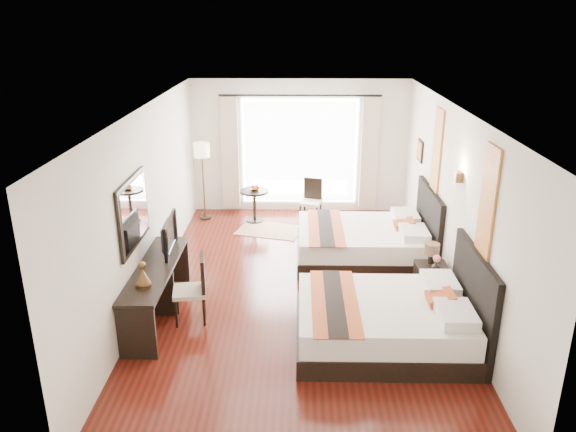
{
  "coord_description": "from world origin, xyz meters",
  "views": [
    {
      "loc": [
        -0.02,
        -7.8,
        4.06
      ],
      "look_at": [
        -0.18,
        0.4,
        1.07
      ],
      "focal_mm": 35.0,
      "sensor_mm": 36.0,
      "label": 1
    }
  ],
  "objects_px": {
    "floor_lamp": "(202,155)",
    "side_table": "(255,206)",
    "vase": "(436,269)",
    "television": "(164,235)",
    "nightstand": "(431,284)",
    "console_desk": "(157,291)",
    "table_lamp": "(432,251)",
    "window_chair": "(311,209)",
    "bed_far": "(367,242)",
    "fruit_bowl": "(255,189)",
    "desk_chair": "(192,301)",
    "bed_near": "(390,320)"
  },
  "relations": [
    {
      "from": "table_lamp",
      "to": "window_chair",
      "type": "distance_m",
      "value": 3.67
    },
    {
      "from": "table_lamp",
      "to": "fruit_bowl",
      "type": "xyz_separation_m",
      "value": [
        -2.86,
        3.13,
        -0.05
      ]
    },
    {
      "from": "floor_lamp",
      "to": "window_chair",
      "type": "distance_m",
      "value": 2.46
    },
    {
      "from": "vase",
      "to": "floor_lamp",
      "type": "bearing_deg",
      "value": 137.82
    },
    {
      "from": "fruit_bowl",
      "to": "window_chair",
      "type": "xyz_separation_m",
      "value": [
        1.14,
        0.07,
        -0.43
      ]
    },
    {
      "from": "window_chair",
      "to": "bed_far",
      "type": "bearing_deg",
      "value": 42.08
    },
    {
      "from": "desk_chair",
      "to": "fruit_bowl",
      "type": "height_order",
      "value": "desk_chair"
    },
    {
      "from": "bed_far",
      "to": "vase",
      "type": "bearing_deg",
      "value": -62.67
    },
    {
      "from": "side_table",
      "to": "vase",
      "type": "bearing_deg",
      "value": -49.68
    },
    {
      "from": "table_lamp",
      "to": "floor_lamp",
      "type": "xyz_separation_m",
      "value": [
        -3.93,
        3.32,
        0.61
      ]
    },
    {
      "from": "nightstand",
      "to": "vase",
      "type": "distance_m",
      "value": 0.31
    },
    {
      "from": "desk_chair",
      "to": "side_table",
      "type": "bearing_deg",
      "value": -107.6
    },
    {
      "from": "nightstand",
      "to": "vase",
      "type": "height_order",
      "value": "vase"
    },
    {
      "from": "bed_far",
      "to": "fruit_bowl",
      "type": "bearing_deg",
      "value": 138.74
    },
    {
      "from": "floor_lamp",
      "to": "side_table",
      "type": "bearing_deg",
      "value": -9.06
    },
    {
      "from": "nightstand",
      "to": "window_chair",
      "type": "xyz_separation_m",
      "value": [
        -1.73,
        3.35,
        -0.0
      ]
    },
    {
      "from": "vase",
      "to": "side_table",
      "type": "bearing_deg",
      "value": 130.32
    },
    {
      "from": "bed_far",
      "to": "fruit_bowl",
      "type": "distance_m",
      "value": 2.79
    },
    {
      "from": "table_lamp",
      "to": "console_desk",
      "type": "relative_size",
      "value": 0.16
    },
    {
      "from": "bed_near",
      "to": "desk_chair",
      "type": "distance_m",
      "value": 2.72
    },
    {
      "from": "floor_lamp",
      "to": "fruit_bowl",
      "type": "height_order",
      "value": "floor_lamp"
    },
    {
      "from": "floor_lamp",
      "to": "side_table",
      "type": "xyz_separation_m",
      "value": [
        1.05,
        -0.17,
        -1.02
      ]
    },
    {
      "from": "nightstand",
      "to": "desk_chair",
      "type": "xyz_separation_m",
      "value": [
        -3.46,
        -0.63,
        0.02
      ]
    },
    {
      "from": "vase",
      "to": "television",
      "type": "height_order",
      "value": "television"
    },
    {
      "from": "console_desk",
      "to": "window_chair",
      "type": "bearing_deg",
      "value": 60.04
    },
    {
      "from": "nightstand",
      "to": "side_table",
      "type": "xyz_separation_m",
      "value": [
        -2.88,
        3.31,
        0.06
      ]
    },
    {
      "from": "floor_lamp",
      "to": "desk_chair",
      "type": "bearing_deg",
      "value": -83.39
    },
    {
      "from": "table_lamp",
      "to": "fruit_bowl",
      "type": "bearing_deg",
      "value": 132.45
    },
    {
      "from": "console_desk",
      "to": "floor_lamp",
      "type": "relative_size",
      "value": 1.38
    },
    {
      "from": "side_table",
      "to": "console_desk",
      "type": "bearing_deg",
      "value": -105.78
    },
    {
      "from": "bed_near",
      "to": "television",
      "type": "xyz_separation_m",
      "value": [
        -3.14,
        1.2,
        0.68
      ]
    },
    {
      "from": "nightstand",
      "to": "window_chair",
      "type": "relative_size",
      "value": 0.64
    },
    {
      "from": "bed_far",
      "to": "vase",
      "type": "relative_size",
      "value": 17.75
    },
    {
      "from": "desk_chair",
      "to": "bed_near",
      "type": "bearing_deg",
      "value": 159.51
    },
    {
      "from": "nightstand",
      "to": "console_desk",
      "type": "bearing_deg",
      "value": -172.65
    },
    {
      "from": "bed_far",
      "to": "side_table",
      "type": "height_order",
      "value": "bed_far"
    },
    {
      "from": "window_chair",
      "to": "bed_near",
      "type": "bearing_deg",
      "value": 27.52
    },
    {
      "from": "bed_near",
      "to": "television",
      "type": "height_order",
      "value": "bed_near"
    },
    {
      "from": "television",
      "to": "vase",
      "type": "bearing_deg",
      "value": -94.74
    },
    {
      "from": "desk_chair",
      "to": "vase",
      "type": "bearing_deg",
      "value": 179.41
    },
    {
      "from": "side_table",
      "to": "nightstand",
      "type": "bearing_deg",
      "value": -48.96
    },
    {
      "from": "bed_near",
      "to": "window_chair",
      "type": "xyz_separation_m",
      "value": [
        -0.94,
        4.51,
        -0.06
      ]
    },
    {
      "from": "fruit_bowl",
      "to": "side_table",
      "type": "bearing_deg",
      "value": 109.2
    },
    {
      "from": "television",
      "to": "desk_chair",
      "type": "bearing_deg",
      "value": -147.07
    },
    {
      "from": "console_desk",
      "to": "side_table",
      "type": "bearing_deg",
      "value": 74.22
    },
    {
      "from": "bed_near",
      "to": "floor_lamp",
      "type": "bearing_deg",
      "value": 124.12
    },
    {
      "from": "nightstand",
      "to": "fruit_bowl",
      "type": "bearing_deg",
      "value": 131.16
    },
    {
      "from": "side_table",
      "to": "window_chair",
      "type": "xyz_separation_m",
      "value": [
        1.15,
        0.05,
        -0.07
      ]
    },
    {
      "from": "table_lamp",
      "to": "desk_chair",
      "type": "bearing_deg",
      "value": -167.27
    },
    {
      "from": "floor_lamp",
      "to": "fruit_bowl",
      "type": "xyz_separation_m",
      "value": [
        1.06,
        -0.19,
        -0.66
      ]
    }
  ]
}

